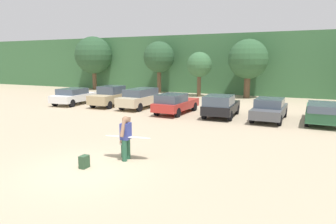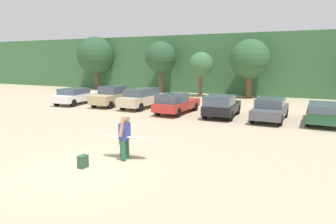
# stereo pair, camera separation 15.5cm
# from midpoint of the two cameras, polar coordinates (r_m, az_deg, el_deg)

# --- Properties ---
(ground_plane) EXTENTS (120.00, 120.00, 0.00)m
(ground_plane) POSITION_cam_midpoint_polar(r_m,az_deg,el_deg) (11.10, -15.82, -10.42)
(ground_plane) COLOR tan
(hillside_ridge) EXTENTS (108.00, 12.00, 6.60)m
(hillside_ridge) POSITION_cam_midpoint_polar(r_m,az_deg,el_deg) (39.58, 14.89, 8.73)
(hillside_ridge) COLOR #38663D
(hillside_ridge) RESTS_ON ground_plane
(tree_ridge_back) EXTENTS (4.70, 4.70, 6.73)m
(tree_ridge_back) POSITION_cam_midpoint_polar(r_m,az_deg,el_deg) (40.60, -13.91, 10.28)
(tree_ridge_back) COLOR brown
(tree_ridge_back) RESTS_ON ground_plane
(tree_far_left) EXTENTS (3.49, 3.49, 5.85)m
(tree_far_left) POSITION_cam_midpoint_polar(r_m,az_deg,el_deg) (34.79, -1.82, 10.22)
(tree_far_left) COLOR brown
(tree_far_left) RESTS_ON ground_plane
(tree_far_right) EXTENTS (2.57, 2.57, 4.60)m
(tree_far_right) POSITION_cam_midpoint_polar(r_m,az_deg,el_deg) (31.68, 5.75, 8.78)
(tree_far_right) COLOR brown
(tree_far_right) RESTS_ON ground_plane
(tree_center_right) EXTENTS (3.91, 3.91, 5.82)m
(tree_center_right) POSITION_cam_midpoint_polar(r_m,az_deg,el_deg) (31.45, 14.67, 9.53)
(tree_center_right) COLOR brown
(tree_center_right) RESTS_ON ground_plane
(parked_car_white) EXTENTS (2.16, 4.20, 1.39)m
(parked_car_white) POSITION_cam_midpoint_polar(r_m,az_deg,el_deg) (27.25, -17.50, 2.92)
(parked_car_white) COLOR white
(parked_car_white) RESTS_ON ground_plane
(parked_car_tan) EXTENTS (1.82, 4.13, 1.66)m
(parked_car_tan) POSITION_cam_midpoint_polar(r_m,az_deg,el_deg) (25.54, -10.86, 2.96)
(parked_car_tan) COLOR tan
(parked_car_tan) RESTS_ON ground_plane
(parked_car_champagne) EXTENTS (1.92, 4.83, 1.55)m
(parked_car_champagne) POSITION_cam_midpoint_polar(r_m,az_deg,el_deg) (24.12, -5.21, 2.70)
(parked_car_champagne) COLOR beige
(parked_car_champagne) RESTS_ON ground_plane
(parked_car_red) EXTENTS (1.90, 4.56, 1.45)m
(parked_car_red) POSITION_cam_midpoint_polar(r_m,az_deg,el_deg) (21.49, 1.12, 1.69)
(parked_car_red) COLOR #B72D28
(parked_car_red) RESTS_ON ground_plane
(parked_car_black) EXTENTS (2.05, 4.09, 1.51)m
(parked_car_black) POSITION_cam_midpoint_polar(r_m,az_deg,el_deg) (20.38, 9.64, 1.21)
(parked_car_black) COLOR black
(parked_car_black) RESTS_ON ground_plane
(parked_car_dark_gray) EXTENTS (1.89, 4.49, 1.41)m
(parked_car_dark_gray) POSITION_cam_midpoint_polar(r_m,az_deg,el_deg) (20.11, 18.31, 0.55)
(parked_car_dark_gray) COLOR #4C4F54
(parked_car_dark_gray) RESTS_ON ground_plane
(parked_car_forest_green) EXTENTS (1.95, 4.89, 1.31)m
(parked_car_forest_green) POSITION_cam_midpoint_polar(r_m,az_deg,el_deg) (20.25, 26.93, 0.05)
(parked_car_forest_green) COLOR #2D6642
(parked_car_forest_green) RESTS_ON ground_plane
(person_adult) EXTENTS (0.36, 0.81, 1.69)m
(person_adult) POSITION_cam_midpoint_polar(r_m,az_deg,el_deg) (11.57, -8.30, -4.38)
(person_adult) COLOR #26593F
(person_adult) RESTS_ON ground_plane
(person_child) EXTENTS (0.22, 0.46, 1.04)m
(person_child) POSITION_cam_midpoint_polar(r_m,az_deg,el_deg) (12.07, -8.74, -5.61)
(person_child) COLOR #26593F
(person_child) RESTS_ON ground_plane
(surfboard_white) EXTENTS (1.92, 0.83, 0.16)m
(surfboard_white) POSITION_cam_midpoint_polar(r_m,az_deg,el_deg) (11.66, -7.95, -4.64)
(surfboard_white) COLOR white
(backpack_dropped) EXTENTS (0.24, 0.34, 0.45)m
(backpack_dropped) POSITION_cam_midpoint_polar(r_m,az_deg,el_deg) (11.23, -15.85, -8.97)
(backpack_dropped) COLOR #2D4C33
(backpack_dropped) RESTS_ON ground_plane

